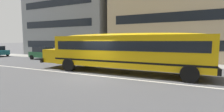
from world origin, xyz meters
The scene contains 6 objects.
ground_plane centered at (0.00, 0.00, 0.00)m, with size 400.00×400.00×0.00m, color #4C4C4F.
sidewalk_far centered at (0.00, 8.37, 0.01)m, with size 120.00×3.00×0.01m, color gray.
lane_centreline centered at (0.00, 0.00, 0.00)m, with size 110.00×0.16×0.01m, color silver.
school_bus centered at (1.35, 1.89, 1.78)m, with size 13.45×3.18×3.00m.
parked_car_green_mid_block centered at (-11.19, 5.72, 0.84)m, with size 3.97×2.02×1.64m.
apartment_block_far_left centered at (-12.89, 15.15, 9.85)m, with size 15.75×10.62×19.70m.
Camera 1 is at (5.60, -9.37, 2.42)m, focal length 25.19 mm.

